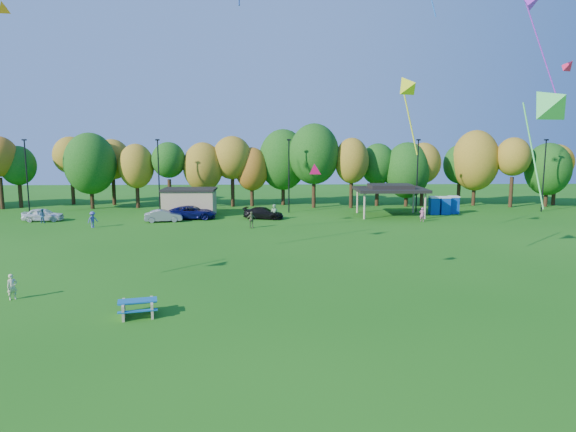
{
  "coord_description": "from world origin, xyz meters",
  "views": [
    {
      "loc": [
        0.13,
        -23.39,
        9.12
      ],
      "look_at": [
        0.95,
        6.0,
        4.69
      ],
      "focal_mm": 32.0,
      "sensor_mm": 36.0,
      "label": 1
    }
  ],
  "objects_px": {
    "car_c": "(192,212)",
    "car_d": "(263,213)",
    "car_a": "(43,215)",
    "kite_flyer": "(12,287)",
    "picnic_table": "(138,307)",
    "porta_potties": "(444,205)",
    "car_b": "(164,216)"
  },
  "relations": [
    {
      "from": "porta_potties",
      "to": "picnic_table",
      "type": "relative_size",
      "value": 1.63
    },
    {
      "from": "car_b",
      "to": "car_c",
      "type": "height_order",
      "value": "car_c"
    },
    {
      "from": "car_c",
      "to": "car_d",
      "type": "relative_size",
      "value": 1.19
    },
    {
      "from": "kite_flyer",
      "to": "picnic_table",
      "type": "bearing_deg",
      "value": -62.6
    },
    {
      "from": "car_a",
      "to": "car_d",
      "type": "xyz_separation_m",
      "value": [
        24.62,
        0.98,
        -0.07
      ]
    },
    {
      "from": "car_c",
      "to": "car_d",
      "type": "height_order",
      "value": "car_c"
    },
    {
      "from": "car_c",
      "to": "car_d",
      "type": "xyz_separation_m",
      "value": [
        8.18,
        -0.13,
        -0.09
      ]
    },
    {
      "from": "kite_flyer",
      "to": "car_a",
      "type": "bearing_deg",
      "value": 68.75
    },
    {
      "from": "car_a",
      "to": "car_d",
      "type": "bearing_deg",
      "value": -92.71
    },
    {
      "from": "kite_flyer",
      "to": "car_c",
      "type": "height_order",
      "value": "car_c"
    },
    {
      "from": "car_a",
      "to": "car_c",
      "type": "bearing_deg",
      "value": -91.11
    },
    {
      "from": "porta_potties",
      "to": "car_b",
      "type": "height_order",
      "value": "porta_potties"
    },
    {
      "from": "porta_potties",
      "to": "car_b",
      "type": "relative_size",
      "value": 0.92
    },
    {
      "from": "porta_potties",
      "to": "car_c",
      "type": "relative_size",
      "value": 0.69
    },
    {
      "from": "picnic_table",
      "to": "kite_flyer",
      "type": "bearing_deg",
      "value": 145.2
    },
    {
      "from": "porta_potties",
      "to": "car_c",
      "type": "xyz_separation_m",
      "value": [
        -30.2,
        -3.09,
        -0.34
      ]
    },
    {
      "from": "picnic_table",
      "to": "car_d",
      "type": "relative_size",
      "value": 0.5
    },
    {
      "from": "car_c",
      "to": "car_d",
      "type": "distance_m",
      "value": 8.18
    },
    {
      "from": "porta_potties",
      "to": "car_d",
      "type": "distance_m",
      "value": 22.27
    },
    {
      "from": "car_a",
      "to": "porta_potties",
      "type": "bearing_deg",
      "value": -89.83
    },
    {
      "from": "car_b",
      "to": "porta_potties",
      "type": "bearing_deg",
      "value": -92.09
    },
    {
      "from": "picnic_table",
      "to": "kite_flyer",
      "type": "relative_size",
      "value": 1.54
    },
    {
      "from": "porta_potties",
      "to": "car_a",
      "type": "xyz_separation_m",
      "value": [
        -46.65,
        -4.2,
        -0.36
      ]
    },
    {
      "from": "picnic_table",
      "to": "car_d",
      "type": "xyz_separation_m",
      "value": [
        5.89,
        32.55,
        0.17
      ]
    },
    {
      "from": "porta_potties",
      "to": "car_a",
      "type": "bearing_deg",
      "value": -174.85
    },
    {
      "from": "picnic_table",
      "to": "car_d",
      "type": "height_order",
      "value": "car_d"
    },
    {
      "from": "porta_potties",
      "to": "kite_flyer",
      "type": "height_order",
      "value": "porta_potties"
    },
    {
      "from": "kite_flyer",
      "to": "car_a",
      "type": "xyz_separation_m",
      "value": [
        -10.83,
        28.6,
        -0.01
      ]
    },
    {
      "from": "picnic_table",
      "to": "car_b",
      "type": "relative_size",
      "value": 0.56
    },
    {
      "from": "picnic_table",
      "to": "kite_flyer",
      "type": "xyz_separation_m",
      "value": [
        -7.9,
        2.97,
        0.25
      ]
    },
    {
      "from": "car_b",
      "to": "car_d",
      "type": "relative_size",
      "value": 0.89
    },
    {
      "from": "picnic_table",
      "to": "car_a",
      "type": "distance_m",
      "value": 36.71
    }
  ]
}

